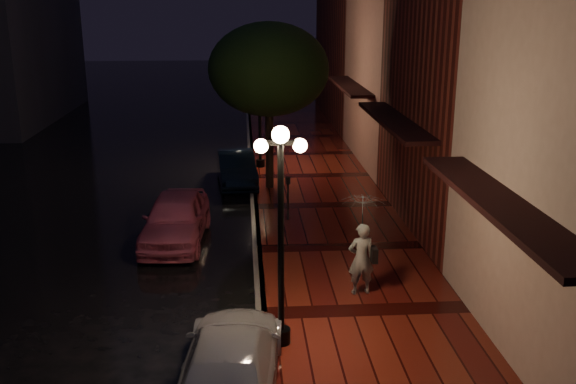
% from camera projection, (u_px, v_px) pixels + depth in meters
% --- Properties ---
extents(ground, '(120.00, 120.00, 0.00)m').
position_uv_depth(ground, '(257.00, 254.00, 17.38)').
color(ground, black).
rests_on(ground, ground).
extents(sidewalk, '(4.50, 60.00, 0.15)m').
position_uv_depth(sidewalk, '(340.00, 249.00, 17.51)').
color(sidewalk, '#410E0B').
rests_on(sidewalk, ground).
extents(curb, '(0.25, 60.00, 0.15)m').
position_uv_depth(curb, '(257.00, 251.00, 17.36)').
color(curb, '#595451').
rests_on(curb, ground).
extents(storefront_mid, '(5.00, 8.00, 11.00)m').
position_uv_depth(storefront_mid, '(499.00, 41.00, 18.20)').
color(storefront_mid, '#511914').
rests_on(storefront_mid, ground).
extents(storefront_far, '(5.00, 8.00, 9.00)m').
position_uv_depth(storefront_far, '(421.00, 54.00, 26.13)').
color(storefront_far, '#8C5951').
rests_on(storefront_far, ground).
extents(storefront_extra, '(5.00, 12.00, 10.00)m').
position_uv_depth(storefront_extra, '(373.00, 31.00, 35.55)').
color(storefront_extra, '#511914').
rests_on(storefront_extra, ground).
extents(streetlamp_near, '(0.96, 0.36, 4.31)m').
position_uv_depth(streetlamp_near, '(281.00, 225.00, 11.89)').
color(streetlamp_near, black).
rests_on(streetlamp_near, sidewalk).
extents(streetlamp_far, '(0.96, 0.36, 4.31)m').
position_uv_depth(streetlamp_far, '(260.00, 106.00, 25.27)').
color(streetlamp_far, black).
rests_on(streetlamp_far, sidewalk).
extents(street_tree, '(4.16, 4.16, 5.80)m').
position_uv_depth(street_tree, '(269.00, 72.00, 21.94)').
color(street_tree, black).
rests_on(street_tree, sidewalk).
extents(pink_car, '(1.92, 4.23, 1.41)m').
position_uv_depth(pink_car, '(176.00, 218.00, 18.08)').
color(pink_car, '#C14F6B').
rests_on(pink_car, ground).
extents(navy_car, '(1.64, 3.85, 1.23)m').
position_uv_depth(navy_car, '(236.00, 168.00, 23.82)').
color(navy_car, black).
rests_on(navy_car, ground).
extents(silver_car, '(2.08, 4.33, 1.22)m').
position_uv_depth(silver_car, '(231.00, 360.00, 11.12)').
color(silver_car, '#B6B4BD').
rests_on(silver_car, ground).
extents(woman_with_umbrella, '(0.98, 1.00, 2.35)m').
position_uv_depth(woman_with_umbrella, '(362.00, 229.00, 14.29)').
color(woman_with_umbrella, silver).
rests_on(woman_with_umbrella, sidewalk).
extents(parking_meter, '(0.15, 0.13, 1.36)m').
position_uv_depth(parking_meter, '(288.00, 194.00, 19.43)').
color(parking_meter, black).
rests_on(parking_meter, sidewalk).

